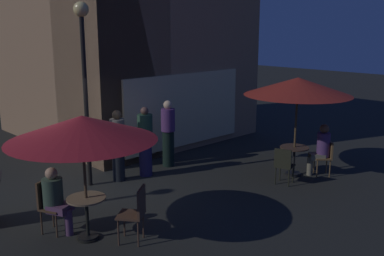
{
  "coord_description": "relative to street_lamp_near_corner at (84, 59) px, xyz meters",
  "views": [
    {
      "loc": [
        -4.3,
        -7.93,
        3.62
      ],
      "look_at": [
        2.33,
        -1.1,
        1.43
      ],
      "focal_mm": 41.49,
      "sensor_mm": 36.0,
      "label": 1
    }
  ],
  "objects": [
    {
      "name": "patio_umbrella_0",
      "position": [
        -1.46,
        -2.31,
        -0.95
      ],
      "size": [
        2.5,
        2.5,
        2.19
      ],
      "color": "black",
      "rests_on": "ground"
    },
    {
      "name": "ground_plane",
      "position": [
        -0.82,
        -0.76,
        -2.92
      ],
      "size": [
        60.0,
        60.0,
        0.0
      ],
      "primitive_type": "plane",
      "color": "#252521"
    },
    {
      "name": "cafe_table_1",
      "position": [
        4.02,
        -2.9,
        -2.4
      ],
      "size": [
        0.71,
        0.71,
        0.72
      ],
      "color": "black",
      "rests_on": "ground"
    },
    {
      "name": "cafe_chair_3",
      "position": [
        4.57,
        -3.46,
        -2.39
      ],
      "size": [
        0.55,
        0.55,
        0.87
      ],
      "rotation": [
        0.0,
        0.0,
        2.34
      ],
      "color": "brown",
      "rests_on": "ground"
    },
    {
      "name": "street_lamp_near_corner",
      "position": [
        0.0,
        0.0,
        0.0
      ],
      "size": [
        0.33,
        0.33,
        4.14
      ],
      "color": "black",
      "rests_on": "ground"
    },
    {
      "name": "patron_standing_4",
      "position": [
        0.68,
        -0.2,
        -2.06
      ],
      "size": [
        0.34,
        0.34,
        1.71
      ],
      "rotation": [
        0.0,
        0.0,
        1.86
      ],
      "color": "black",
      "rests_on": "ground"
    },
    {
      "name": "patron_seated_0",
      "position": [
        -1.73,
        -1.73,
        -2.23
      ],
      "size": [
        0.48,
        0.54,
        1.22
      ],
      "rotation": [
        0.0,
        0.0,
        -1.14
      ],
      "color": "#603D5D",
      "rests_on": "ground"
    },
    {
      "name": "cafe_chair_2",
      "position": [
        3.25,
        -3.12,
        -2.4
      ],
      "size": [
        0.5,
        0.5,
        0.88
      ],
      "rotation": [
        0.0,
        0.0,
        0.28
      ],
      "color": "black",
      "rests_on": "ground"
    },
    {
      "name": "cafe_table_0",
      "position": [
        -1.46,
        -2.31,
        -2.39
      ],
      "size": [
        0.67,
        0.67,
        0.76
      ],
      "color": "black",
      "rests_on": "ground"
    },
    {
      "name": "cafe_chair_0",
      "position": [
        -1.79,
        -1.6,
        -2.35
      ],
      "size": [
        0.53,
        0.53,
        0.97
      ],
      "rotation": [
        0.0,
        0.0,
        -1.14
      ],
      "color": "#513824",
      "rests_on": "ground"
    },
    {
      "name": "patron_seated_1",
      "position": [
        4.47,
        -3.36,
        -2.19
      ],
      "size": [
        0.49,
        0.5,
        1.3
      ],
      "rotation": [
        0.0,
        0.0,
        2.34
      ],
      "color": "#79725A",
      "rests_on": "ground"
    },
    {
      "name": "cafe_chair_1",
      "position": [
        -0.93,
        -3.01,
        -2.33
      ],
      "size": [
        0.6,
        0.6,
        0.99
      ],
      "rotation": [
        0.0,
        0.0,
        2.23
      ],
      "color": "#4F3526",
      "rests_on": "ground"
    },
    {
      "name": "patio_umbrella_1",
      "position": [
        4.02,
        -2.9,
        -0.7
      ],
      "size": [
        2.57,
        2.57,
        2.44
      ],
      "color": "black",
      "rests_on": "ground"
    },
    {
      "name": "patron_standing_2",
      "position": [
        2.28,
        -0.17,
        -2.04
      ],
      "size": [
        0.36,
        0.36,
        1.76
      ],
      "rotation": [
        0.0,
        0.0,
        1.85
      ],
      "color": "black",
      "rests_on": "ground"
    },
    {
      "name": "patron_standing_3",
      "position": [
        1.37,
        -0.35,
        -2.06
      ],
      "size": [
        0.37,
        0.37,
        1.73
      ],
      "rotation": [
        0.0,
        0.0,
        5.37
      ],
      "color": "#28234D",
      "rests_on": "ground"
    }
  ]
}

